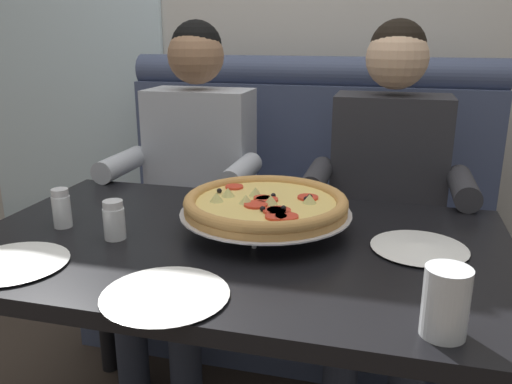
{
  "coord_description": "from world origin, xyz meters",
  "views": [
    {
      "loc": [
        0.36,
        -1.18,
        1.23
      ],
      "look_at": [
        0.04,
        0.07,
        0.84
      ],
      "focal_mm": 36.85,
      "sensor_mm": 36.0,
      "label": 1
    }
  ],
  "objects_px": {
    "diner_right": "(387,189)",
    "patio_chair": "(122,135)",
    "plate_far_side": "(165,292)",
    "booth_bench": "(296,235)",
    "shaker_pepper_flakes": "(62,211)",
    "plate_near_left": "(12,261)",
    "shaker_oregano": "(114,223)",
    "plate_near_right": "(419,246)",
    "diner_left": "(191,175)",
    "pizza": "(266,205)",
    "drinking_glass": "(445,306)",
    "dining_table": "(236,271)"
  },
  "relations": [
    {
      "from": "diner_right",
      "to": "patio_chair",
      "type": "bearing_deg",
      "value": 140.34
    },
    {
      "from": "diner_right",
      "to": "plate_far_side",
      "type": "distance_m",
      "value": 1.02
    },
    {
      "from": "booth_bench",
      "to": "shaker_pepper_flakes",
      "type": "bearing_deg",
      "value": -117.8
    },
    {
      "from": "patio_chair",
      "to": "plate_near_left",
      "type": "bearing_deg",
      "value": -66.41
    },
    {
      "from": "shaker_oregano",
      "to": "plate_near_right",
      "type": "xyz_separation_m",
      "value": [
        0.75,
        0.12,
        -0.03
      ]
    },
    {
      "from": "shaker_pepper_flakes",
      "to": "plate_far_side",
      "type": "xyz_separation_m",
      "value": [
        0.43,
        -0.29,
        -0.03
      ]
    },
    {
      "from": "shaker_pepper_flakes",
      "to": "shaker_oregano",
      "type": "height_order",
      "value": "shaker_pepper_flakes"
    },
    {
      "from": "diner_left",
      "to": "diner_right",
      "type": "distance_m",
      "value": 0.72
    },
    {
      "from": "diner_left",
      "to": "pizza",
      "type": "relative_size",
      "value": 2.84
    },
    {
      "from": "diner_left",
      "to": "drinking_glass",
      "type": "bearing_deg",
      "value": -48.31
    },
    {
      "from": "diner_right",
      "to": "pizza",
      "type": "relative_size",
      "value": 2.84
    },
    {
      "from": "drinking_glass",
      "to": "patio_chair",
      "type": "height_order",
      "value": "patio_chair"
    },
    {
      "from": "shaker_pepper_flakes",
      "to": "booth_bench",
      "type": "bearing_deg",
      "value": 62.2
    },
    {
      "from": "shaker_pepper_flakes",
      "to": "plate_near_left",
      "type": "relative_size",
      "value": 0.43
    },
    {
      "from": "drinking_glass",
      "to": "plate_far_side",
      "type": "bearing_deg",
      "value": 179.67
    },
    {
      "from": "plate_near_left",
      "to": "booth_bench",
      "type": "bearing_deg",
      "value": 68.88
    },
    {
      "from": "diner_left",
      "to": "booth_bench",
      "type": "bearing_deg",
      "value": 36.36
    },
    {
      "from": "diner_left",
      "to": "plate_near_left",
      "type": "height_order",
      "value": "diner_left"
    },
    {
      "from": "plate_far_side",
      "to": "plate_near_right",
      "type": "bearing_deg",
      "value": 37.09
    },
    {
      "from": "plate_near_left",
      "to": "patio_chair",
      "type": "height_order",
      "value": "patio_chair"
    },
    {
      "from": "plate_far_side",
      "to": "diner_right",
      "type": "bearing_deg",
      "value": 66.29
    },
    {
      "from": "shaker_oregano",
      "to": "plate_near_right",
      "type": "bearing_deg",
      "value": 9.3
    },
    {
      "from": "pizza",
      "to": "plate_far_side",
      "type": "relative_size",
      "value": 1.74
    },
    {
      "from": "diner_left",
      "to": "drinking_glass",
      "type": "xyz_separation_m",
      "value": [
        0.84,
        -0.94,
        0.07
      ]
    },
    {
      "from": "plate_far_side",
      "to": "drinking_glass",
      "type": "xyz_separation_m",
      "value": [
        0.52,
        -0.0,
        0.04
      ]
    },
    {
      "from": "diner_right",
      "to": "plate_far_side",
      "type": "relative_size",
      "value": 4.93
    },
    {
      "from": "shaker_pepper_flakes",
      "to": "drinking_glass",
      "type": "relative_size",
      "value": 0.84
    },
    {
      "from": "booth_bench",
      "to": "diner_left",
      "type": "distance_m",
      "value": 0.55
    },
    {
      "from": "plate_near_left",
      "to": "plate_near_right",
      "type": "xyz_separation_m",
      "value": [
        0.89,
        0.33,
        0.0
      ]
    },
    {
      "from": "drinking_glass",
      "to": "patio_chair",
      "type": "bearing_deg",
      "value": 128.54
    },
    {
      "from": "pizza",
      "to": "plate_far_side",
      "type": "bearing_deg",
      "value": -104.97
    },
    {
      "from": "plate_near_left",
      "to": "diner_left",
      "type": "bearing_deg",
      "value": 84.65
    },
    {
      "from": "booth_bench",
      "to": "dining_table",
      "type": "xyz_separation_m",
      "value": [
        0.0,
        -0.88,
        0.24
      ]
    },
    {
      "from": "shaker_pepper_flakes",
      "to": "shaker_oregano",
      "type": "bearing_deg",
      "value": -12.79
    },
    {
      "from": "plate_near_right",
      "to": "plate_far_side",
      "type": "height_order",
      "value": "same"
    },
    {
      "from": "diner_right",
      "to": "drinking_glass",
      "type": "relative_size",
      "value": 10.08
    },
    {
      "from": "pizza",
      "to": "dining_table",
      "type": "bearing_deg",
      "value": -126.39
    },
    {
      "from": "booth_bench",
      "to": "plate_near_right",
      "type": "bearing_deg",
      "value": -61.52
    },
    {
      "from": "dining_table",
      "to": "shaker_pepper_flakes",
      "type": "height_order",
      "value": "shaker_pepper_flakes"
    },
    {
      "from": "shaker_pepper_flakes",
      "to": "shaker_oregano",
      "type": "xyz_separation_m",
      "value": [
        0.18,
        -0.04,
        -0.0
      ]
    },
    {
      "from": "plate_near_left",
      "to": "patio_chair",
      "type": "xyz_separation_m",
      "value": [
        -1.06,
        2.43,
        -0.21
      ]
    },
    {
      "from": "plate_far_side",
      "to": "drinking_glass",
      "type": "relative_size",
      "value": 2.04
    },
    {
      "from": "diner_left",
      "to": "plate_near_right",
      "type": "distance_m",
      "value": 0.98
    },
    {
      "from": "shaker_pepper_flakes",
      "to": "shaker_oregano",
      "type": "relative_size",
      "value": 1.05
    },
    {
      "from": "diner_right",
      "to": "plate_near_right",
      "type": "height_order",
      "value": "diner_right"
    },
    {
      "from": "dining_table",
      "to": "plate_far_side",
      "type": "xyz_separation_m",
      "value": [
        -0.05,
        -0.32,
        0.1
      ]
    },
    {
      "from": "shaker_oregano",
      "to": "diner_right",
      "type": "bearing_deg",
      "value": 45.87
    },
    {
      "from": "shaker_pepper_flakes",
      "to": "plate_near_left",
      "type": "distance_m",
      "value": 0.25
    },
    {
      "from": "booth_bench",
      "to": "drinking_glass",
      "type": "height_order",
      "value": "booth_bench"
    },
    {
      "from": "patio_chair",
      "to": "diner_right",
      "type": "bearing_deg",
      "value": -39.66
    }
  ]
}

